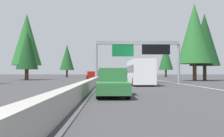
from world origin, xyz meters
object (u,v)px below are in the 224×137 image
Objects in this scene: conifer_right_near at (194,34)px; conifer_left_mid at (27,39)px; sign_gantry_overhead at (139,50)px; pickup_distant_a at (113,82)px; conifer_right_mid at (205,40)px; sedan_far_right at (125,77)px; conifer_left_far at (67,57)px; bus_far_center at (139,71)px; conifer_left_near at (27,50)px; box_truck_mid_right at (124,72)px; oncoming_near at (91,75)px; conifer_right_far at (166,57)px.

conifer_left_mid is at bearing 78.34° from conifer_right_near.
pickup_distant_a is (-21.25, 4.27, -4.06)m from sign_gantry_overhead.
conifer_right_mid reaches higher than sign_gantry_overhead.
sedan_far_right is 0.40× the size of conifer_left_far.
bus_far_center is 20.78m from conifer_right_near.
sign_gantry_overhead reaches higher than sedan_far_right.
conifer_left_near is at bearing 80.79° from conifer_right_near.
box_truck_mid_right is 74.15m from conifer_right_mid.
conifer_right_mid reaches higher than sedan_far_right.
bus_far_center is 89.99m from box_truck_mid_right.
oncoming_near is at bearing 14.51° from bus_far_center.
conifer_left_mid reaches higher than conifer_left_near.
conifer_right_mid is (-15.19, -23.24, 7.09)m from oncoming_near.
conifer_left_near is at bearing 24.93° from pickup_distant_a.
conifer_left_near is at bearing 45.51° from bus_far_center.
conifer_right_near reaches higher than conifer_right_mid.
conifer_right_near is (-17.06, -20.63, 8.01)m from oncoming_near.
bus_far_center is 29.58m from conifer_left_near.
conifer_left_far reaches higher than sedan_far_right.
conifer_left_mid is (17.23, 22.05, 3.72)m from sign_gantry_overhead.
conifer_right_far reaches higher than sign_gantry_overhead.
conifer_left_mid is at bearing 24.80° from pickup_distant_a.
conifer_right_near is 1.28× the size of conifer_right_far.
conifer_right_mid is (1.87, -2.61, -0.92)m from conifer_right_near.
pickup_distant_a is at bearing 167.22° from bus_far_center.
conifer_right_mid reaches higher than conifer_right_far.
conifer_right_near is at bearing 174.62° from conifer_right_far.
conifer_right_mid reaches higher than conifer_left_near.
conifer_right_mid reaches higher than bus_far_center.
sign_gantry_overhead is at bearing 18.02° from oncoming_near.
conifer_right_near is at bearing -99.21° from conifer_left_near.
conifer_left_near is at bearing 53.87° from sign_gantry_overhead.
sign_gantry_overhead is 0.86× the size of conifer_right_near.
bus_far_center is 31.60m from conifer_left_mid.
conifer_right_near is 1.44× the size of conifer_left_near.
conifer_right_far reaches higher than box_truck_mid_right.
box_truck_mid_right is 72.56m from conifer_left_mid.
conifer_left_mid is (-35.75, 37.82, 1.70)m from conifer_right_far.
conifer_right_near is 33.70m from conifer_left_near.
conifer_left_mid is at bearing -52.57° from oncoming_near.
conifer_left_far is at bearing 29.75° from sedan_far_right.
conifer_left_far is at bearing -4.98° from conifer_left_near.
sign_gantry_overhead is 0.89× the size of conifer_left_mid.
conifer_left_near is (5.38, 33.16, -2.74)m from conifer_right_near.
conifer_right_far is 0.80× the size of conifer_left_mid.
conifer_left_far is at bearing 41.46° from conifer_right_mid.
pickup_distant_a is 72.18m from conifer_left_far.
pickup_distant_a is 0.39× the size of conifer_left_mid.
conifer_right_near is 49.42m from conifer_left_far.
conifer_right_mid reaches higher than conifer_left_far.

